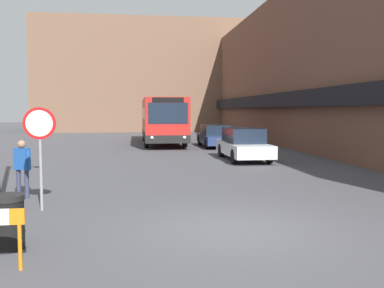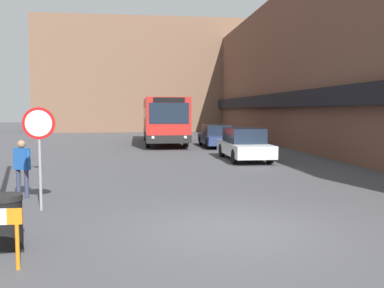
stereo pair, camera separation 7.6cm
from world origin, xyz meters
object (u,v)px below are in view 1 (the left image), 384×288
(parked_car_front, at_px, (243,144))
(parked_car_middle, at_px, (215,136))
(city_bus, at_px, (162,120))
(stop_sign, at_px, (40,136))
(street_lamp, at_px, (2,15))
(pedestrian, at_px, (22,163))
(trash_bin, at_px, (7,222))

(parked_car_front, bearing_deg, parked_car_middle, 90.00)
(city_bus, distance_m, stop_sign, 20.56)
(parked_car_front, bearing_deg, street_lamp, -129.57)
(parked_car_middle, height_order, pedestrian, pedestrian)
(pedestrian, bearing_deg, parked_car_front, 71.37)
(parked_car_front, height_order, trash_bin, parked_car_front)
(city_bus, distance_m, parked_car_front, 11.10)
(parked_car_front, distance_m, parked_car_middle, 7.40)
(parked_car_front, height_order, parked_car_middle, parked_car_front)
(trash_bin, bearing_deg, stop_sign, 90.69)
(pedestrian, distance_m, trash_bin, 4.58)
(city_bus, relative_size, parked_car_front, 2.30)
(pedestrian, xyz_separation_m, trash_bin, (0.86, -4.47, -0.47))
(parked_car_front, relative_size, pedestrian, 2.99)
(parked_car_middle, relative_size, pedestrian, 2.97)
(stop_sign, xyz_separation_m, trash_bin, (0.03, -2.88, -1.32))
(street_lamp, bearing_deg, city_bus, 76.57)
(city_bus, distance_m, pedestrian, 19.22)
(parked_car_front, height_order, pedestrian, pedestrian)
(street_lamp, bearing_deg, parked_car_middle, 64.77)
(stop_sign, relative_size, pedestrian, 1.56)
(parked_car_middle, height_order, stop_sign, stop_sign)
(city_bus, distance_m, parked_car_middle, 4.64)
(parked_car_front, relative_size, parked_car_middle, 1.01)
(city_bus, bearing_deg, parked_car_middle, -44.32)
(city_bus, xyz_separation_m, street_lamp, (-4.87, -20.38, 2.81))
(parked_car_front, xyz_separation_m, trash_bin, (-7.39, -12.44, -0.29))
(street_lamp, relative_size, trash_bin, 7.85)
(city_bus, xyz_separation_m, stop_sign, (-4.18, -20.13, 0.07))
(parked_car_middle, bearing_deg, city_bus, 135.68)
(parked_car_front, distance_m, trash_bin, 14.47)
(street_lamp, height_order, trash_bin, street_lamp)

